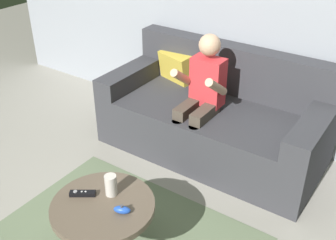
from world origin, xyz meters
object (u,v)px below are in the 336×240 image
game_remote_black_near_edge (82,193)px  nunchuk_blue (122,210)px  person_seated_on_couch (201,94)px  soda_can (111,185)px  coffee_table (104,210)px  couch (215,117)px

game_remote_black_near_edge → nunchuk_blue: size_ratio=1.36×
person_seated_on_couch → game_remote_black_near_edge: size_ratio=7.16×
nunchuk_blue → soda_can: soda_can is taller
coffee_table → game_remote_black_near_edge: (-0.14, -0.01, 0.05)m
coffee_table → soda_can: size_ratio=4.56×
coffee_table → game_remote_black_near_edge: bearing=-175.7°
couch → person_seated_on_couch: (-0.03, -0.18, 0.27)m
person_seated_on_couch → game_remote_black_near_edge: person_seated_on_couch is taller
nunchuk_blue → game_remote_black_near_edge: bearing=-176.5°
coffee_table → soda_can: soda_can is taller
couch → game_remote_black_near_edge: 1.35m
person_seated_on_couch → coffee_table: person_seated_on_couch is taller
soda_can → person_seated_on_couch: bearing=93.3°
couch → game_remote_black_near_edge: couch is taller
person_seated_on_couch → soda_can: 1.07m
person_seated_on_couch → soda_can: person_seated_on_couch is taller
nunchuk_blue → coffee_table: bearing=-177.3°
game_remote_black_near_edge → nunchuk_blue: (0.26, 0.02, 0.01)m
coffee_table → nunchuk_blue: size_ratio=5.56×
person_seated_on_couch → nunchuk_blue: person_seated_on_couch is taller
couch → soda_can: couch is taller
coffee_table → game_remote_black_near_edge: game_remote_black_near_edge is taller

